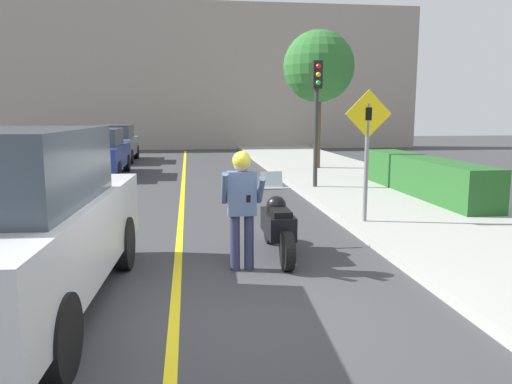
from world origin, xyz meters
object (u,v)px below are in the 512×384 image
Objects in this scene: parked_car_blue at (98,152)px; street_tree at (319,67)px; crossing_sign at (367,143)px; person_biker at (242,198)px; motorcycle at (278,225)px; traffic_light at (317,100)px; parked_car_grey at (115,143)px; suv_nearby at (14,224)px.

street_tree is at bearing 1.77° from parked_car_blue.
person_biker is at bearing -139.64° from crossing_sign.
traffic_light is (2.18, 6.13, 2.11)m from motorcycle.
parked_car_grey is at bearing 148.22° from street_tree.
person_biker is 0.49× the size of traffic_light.
parked_car_grey is at bearing 94.63° from suv_nearby.
person_biker is at bearing -112.48° from traffic_light.
street_tree is 1.21× the size of parked_car_grey.
parked_car_grey is (-6.92, 9.87, -1.74)m from traffic_light.
traffic_light is at bearing -54.96° from parked_car_grey.
crossing_sign is 9.74m from street_tree.
person_biker is 0.41× the size of parked_car_grey.
person_biker is 12.64m from street_tree.
parked_car_blue is at bearing 109.10° from person_biker.
street_tree is (1.29, 4.78, 1.31)m from traffic_light.
person_biker reaches higher than parked_car_grey.
motorcycle is 16.69m from parked_car_grey.
parked_car_grey is at bearing 125.04° from traffic_light.
person_biker is 17.19m from parked_car_grey.
person_biker is at bearing 25.31° from suv_nearby.
motorcycle is at bearing -142.29° from crossing_sign.
suv_nearby reaches higher than parked_car_blue.
parked_car_blue is (-6.76, 4.54, -1.74)m from traffic_light.
suv_nearby is 2.00× the size of crossing_sign.
person_biker is at bearing -109.52° from street_tree.
suv_nearby is (-2.64, -1.25, -0.00)m from person_biker.
parked_car_blue is at bearing 146.14° from traffic_light.
traffic_light is 0.83× the size of parked_car_blue.
street_tree reaches higher than parked_car_grey.
parked_car_grey is (-0.17, 5.34, 0.00)m from parked_car_blue.
crossing_sign is (2.64, 2.24, 0.62)m from person_biker.
street_tree is at bearing 72.34° from motorcycle.
parked_car_grey is (-8.22, 5.09, -3.05)m from street_tree.
crossing_sign is (5.28, 3.49, 0.62)m from suv_nearby.
parked_car_grey is at bearing 114.98° from crossing_sign.
parked_car_blue is (-3.93, 11.36, -0.20)m from person_biker.
traffic_light is 0.83× the size of parked_car_grey.
street_tree is (1.48, 9.37, 2.24)m from crossing_sign.
traffic_light reaches higher than parked_car_blue.
motorcycle is 0.61× the size of traffic_light.
parked_car_blue is at bearing -88.23° from parked_car_grey.
traffic_light is at bearing -105.11° from street_tree.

